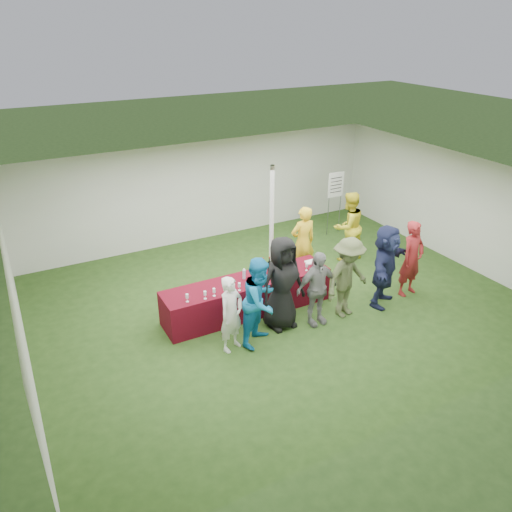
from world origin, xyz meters
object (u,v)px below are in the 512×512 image
dump_bucket (317,264)px  customer_3 (317,289)px  staff_back (348,226)px  customer_1 (260,301)px  customer_5 (385,266)px  staff_pourer (303,242)px  serving_table (248,296)px  customer_6 (412,259)px  customer_4 (348,278)px  wine_list_sign (336,189)px  customer_2 (282,283)px  customer_0 (231,314)px

dump_bucket → customer_3: size_ratio=0.15×
staff_back → customer_1: size_ratio=1.02×
customer_1 → customer_5: (2.98, -0.01, 0.03)m
dump_bucket → staff_pourer: size_ratio=0.14×
serving_table → customer_6: bearing=-15.9°
customer_4 → customer_5: (0.98, 0.01, 0.04)m
wine_list_sign → customer_2: customer_2 is taller
dump_bucket → customer_0: 2.54m
customer_2 → customer_4: (1.37, -0.28, -0.09)m
staff_pourer → customer_5: customer_5 is taller
customer_1 → customer_6: size_ratio=1.02×
dump_bucket → customer_3: 0.98m
serving_table → customer_5: customer_5 is taller
dump_bucket → customer_5: bearing=-36.3°
dump_bucket → staff_back: bearing=35.4°
staff_back → serving_table: bearing=12.8°
serving_table → staff_pourer: staff_pourer is taller
staff_back → customer_0: staff_back is taller
dump_bucket → customer_2: bearing=-155.1°
customer_1 → dump_bucket: bearing=-8.7°
customer_0 → customer_5: 3.56m
customer_5 → customer_6: 0.81m
customer_2 → customer_4: customer_2 is taller
staff_back → customer_2: bearing=26.8°
staff_back → customer_5: 2.22m
staff_back → customer_6: bearing=89.3°
wine_list_sign → customer_3: 4.73m
staff_pourer → customer_1: 2.85m
serving_table → customer_0: bearing=-129.9°
customer_4 → staff_pourer: bearing=72.6°
staff_pourer → staff_back: staff_back is taller
customer_0 → customer_5: size_ratio=0.83×
customer_4 → serving_table: bearing=135.6°
serving_table → customer_3: (1.01, -1.03, 0.41)m
staff_back → customer_2: (-3.02, -1.85, 0.07)m
dump_bucket → customer_6: size_ratio=0.14×
customer_6 → wine_list_sign: bearing=72.7°
dump_bucket → customer_5: 1.41m
staff_back → customer_1: 4.21m
customer_0 → customer_1: (0.58, -0.04, 0.13)m
serving_table → customer_2: customer_2 is taller
serving_table → customer_5: size_ratio=1.99×
staff_back → customer_4: staff_back is taller
wine_list_sign → customer_1: 5.64m
staff_back → customer_5: size_ratio=0.98×
customer_0 → customer_3: (1.86, -0.02, 0.04)m
dump_bucket → customer_6: (1.95, -0.78, 0.02)m
staff_back → customer_0: size_ratio=1.19×
staff_pourer → serving_table: bearing=26.0°
customer_0 → customer_6: bearing=-23.5°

